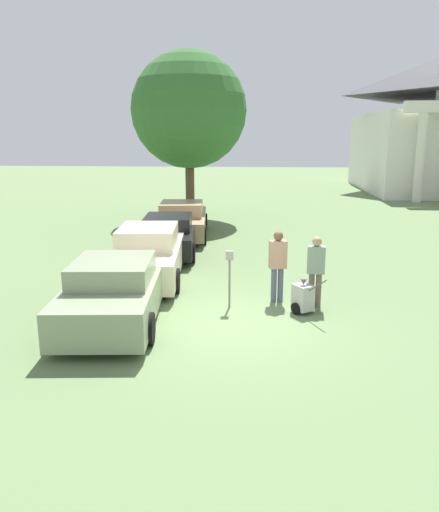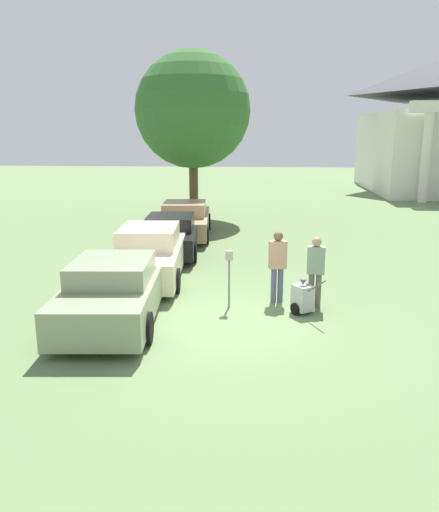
# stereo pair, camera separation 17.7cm
# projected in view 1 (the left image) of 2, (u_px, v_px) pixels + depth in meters

# --- Properties ---
(ground_plane) EXTENTS (120.00, 120.00, 0.00)m
(ground_plane) POSITION_uv_depth(u_px,v_px,m) (226.00, 324.00, 11.01)
(ground_plane) COLOR #607A4C
(parked_car_sage) EXTENTS (2.36, 4.92, 1.41)m
(parked_car_sage) POSITION_uv_depth(u_px,v_px,m) (116.00, 291.00, 11.20)
(parked_car_sage) COLOR gray
(parked_car_sage) RESTS_ON ground_plane
(parked_car_cream) EXTENTS (2.30, 5.23, 1.53)m
(parked_car_cream) POSITION_uv_depth(u_px,v_px,m) (149.00, 254.00, 14.56)
(parked_car_cream) COLOR beige
(parked_car_cream) RESTS_ON ground_plane
(parked_car_black) EXTENTS (2.28, 4.90, 1.36)m
(parked_car_black) POSITION_uv_depth(u_px,v_px,m) (169.00, 235.00, 17.68)
(parked_car_black) COLOR black
(parked_car_black) RESTS_ON ground_plane
(parked_car_tan) EXTENTS (2.40, 5.22, 1.45)m
(parked_car_tan) POSITION_uv_depth(u_px,v_px,m) (182.00, 220.00, 20.61)
(parked_car_tan) COLOR tan
(parked_car_tan) RESTS_ON ground_plane
(parking_meter) EXTENTS (0.18, 0.09, 1.40)m
(parking_meter) POSITION_uv_depth(u_px,v_px,m) (230.00, 268.00, 11.88)
(parking_meter) COLOR slate
(parking_meter) RESTS_ON ground_plane
(person_worker) EXTENTS (0.46, 0.30, 1.79)m
(person_worker) POSITION_uv_depth(u_px,v_px,m) (278.00, 262.00, 12.29)
(person_worker) COLOR #515670
(person_worker) RESTS_ON ground_plane
(person_supervisor) EXTENTS (0.44, 0.25, 1.73)m
(person_supervisor) POSITION_uv_depth(u_px,v_px,m) (316.00, 267.00, 11.94)
(person_supervisor) COLOR #665B4C
(person_supervisor) RESTS_ON ground_plane
(equipment_cart) EXTENTS (0.72, 0.92, 1.00)m
(equipment_cart) POSITION_uv_depth(u_px,v_px,m) (303.00, 297.00, 11.62)
(equipment_cart) COLOR #B2B2AD
(equipment_cart) RESTS_ON ground_plane
(church) EXTENTS (9.69, 14.86, 25.82)m
(church) POSITION_uv_depth(u_px,v_px,m) (435.00, 113.00, 36.97)
(church) COLOR silver
(church) RESTS_ON ground_plane
(shade_tree) EXTENTS (5.55, 5.55, 8.07)m
(shade_tree) POSITION_uv_depth(u_px,v_px,m) (189.00, 110.00, 23.94)
(shade_tree) COLOR brown
(shade_tree) RESTS_ON ground_plane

